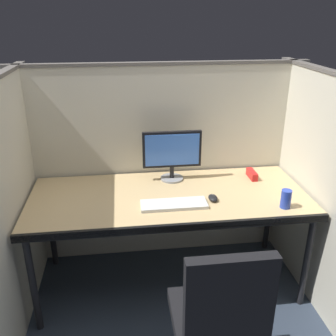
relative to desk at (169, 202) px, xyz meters
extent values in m
plane|color=#2D3847|center=(0.00, -0.29, -0.69)|extent=(8.00, 8.00, 0.00)
cube|color=beige|center=(0.00, 0.46, 0.08)|extent=(2.20, 0.05, 1.55)
cube|color=#605B56|center=(0.00, 0.46, 0.87)|extent=(2.21, 0.06, 0.02)
cube|color=beige|center=(-0.99, -0.09, 0.08)|extent=(0.05, 1.40, 1.55)
cube|color=beige|center=(0.99, -0.09, 0.08)|extent=(0.05, 1.40, 1.55)
cube|color=#605B56|center=(0.99, -0.09, 0.87)|extent=(0.06, 1.41, 0.02)
cube|color=tan|center=(0.00, 0.01, 0.03)|extent=(1.90, 0.80, 0.04)
cube|color=black|center=(0.00, -0.38, 0.03)|extent=(1.90, 0.02, 0.05)
cylinder|color=black|center=(-0.89, -0.33, -0.34)|extent=(0.04, 0.04, 0.70)
cylinder|color=black|center=(0.89, -0.33, -0.34)|extent=(0.04, 0.04, 0.70)
cylinder|color=black|center=(-0.89, 0.35, -0.34)|extent=(0.04, 0.04, 0.70)
cylinder|color=black|center=(0.89, 0.35, -0.34)|extent=(0.04, 0.04, 0.70)
cube|color=black|center=(0.13, -0.85, -0.23)|extent=(0.44, 0.44, 0.07)
cube|color=black|center=(0.13, -1.04, 0.04)|extent=(0.40, 0.06, 0.48)
cylinder|color=gray|center=(0.06, 0.27, 0.06)|extent=(0.17, 0.17, 0.01)
cylinder|color=black|center=(0.06, 0.27, 0.11)|extent=(0.03, 0.03, 0.09)
cube|color=black|center=(0.06, 0.27, 0.29)|extent=(0.43, 0.03, 0.27)
cube|color=#3F72D8|center=(0.06, 0.25, 0.29)|extent=(0.39, 0.01, 0.23)
cube|color=silver|center=(0.01, -0.15, 0.06)|extent=(0.43, 0.15, 0.02)
ellipsoid|color=black|center=(0.28, -0.10, 0.07)|extent=(0.06, 0.10, 0.03)
cylinder|color=#59595B|center=(0.28, -0.08, 0.08)|extent=(0.01, 0.01, 0.01)
cylinder|color=#263FB2|center=(0.72, -0.26, 0.11)|extent=(0.07, 0.07, 0.12)
cube|color=red|center=(0.66, 0.22, 0.08)|extent=(0.04, 0.15, 0.06)
camera|label=1|loc=(-0.29, -2.25, 1.22)|focal=39.83mm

